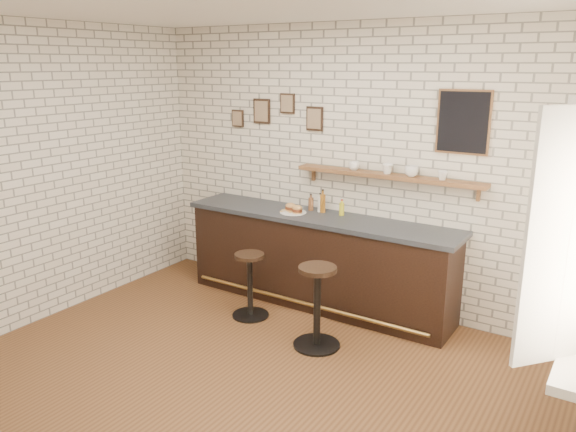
% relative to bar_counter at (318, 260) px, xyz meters
% --- Properties ---
extents(ground, '(5.00, 5.00, 0.00)m').
position_rel_bar_counter_xyz_m(ground, '(0.28, -1.70, -0.51)').
color(ground, brown).
rests_on(ground, ground).
extents(bar_counter, '(3.10, 0.65, 1.01)m').
position_rel_bar_counter_xyz_m(bar_counter, '(0.00, 0.00, 0.00)').
color(bar_counter, black).
rests_on(bar_counter, ground).
extents(sandwich_plate, '(0.28, 0.28, 0.01)m').
position_rel_bar_counter_xyz_m(sandwich_plate, '(-0.29, -0.05, 0.51)').
color(sandwich_plate, white).
rests_on(sandwich_plate, bar_counter).
extents(ciabatta_sandwich, '(0.26, 0.18, 0.08)m').
position_rel_bar_counter_xyz_m(ciabatta_sandwich, '(-0.28, -0.05, 0.56)').
color(ciabatta_sandwich, tan).
rests_on(ciabatta_sandwich, sandwich_plate).
extents(potato_chips, '(0.25, 0.19, 0.00)m').
position_rel_bar_counter_xyz_m(potato_chips, '(-0.30, -0.05, 0.52)').
color(potato_chips, gold).
rests_on(potato_chips, sandwich_plate).
extents(bitters_bottle_brown, '(0.06, 0.06, 0.19)m').
position_rel_bar_counter_xyz_m(bitters_bottle_brown, '(-0.18, 0.14, 0.58)').
color(bitters_bottle_brown, brown).
rests_on(bitters_bottle_brown, bar_counter).
extents(bitters_bottle_white, '(0.05, 0.05, 0.21)m').
position_rel_bar_counter_xyz_m(bitters_bottle_white, '(-0.06, 0.14, 0.59)').
color(bitters_bottle_white, silver).
rests_on(bitters_bottle_white, bar_counter).
extents(bitters_bottle_amber, '(0.06, 0.06, 0.25)m').
position_rel_bar_counter_xyz_m(bitters_bottle_amber, '(-0.03, 0.14, 0.61)').
color(bitters_bottle_amber, '#915717').
rests_on(bitters_bottle_amber, bar_counter).
extents(condiment_bottle_yellow, '(0.05, 0.05, 0.17)m').
position_rel_bar_counter_xyz_m(condiment_bottle_yellow, '(0.20, 0.14, 0.58)').
color(condiment_bottle_yellow, gold).
rests_on(condiment_bottle_yellow, bar_counter).
extents(bar_stool_left, '(0.38, 0.38, 0.69)m').
position_rel_bar_counter_xyz_m(bar_stool_left, '(-0.43, -0.67, -0.14)').
color(bar_stool_left, black).
rests_on(bar_stool_left, ground).
extents(bar_stool_right, '(0.44, 0.44, 0.79)m').
position_rel_bar_counter_xyz_m(bar_stool_right, '(0.48, -0.86, -0.08)').
color(bar_stool_right, black).
rests_on(bar_stool_right, ground).
extents(wall_shelf, '(2.00, 0.18, 0.18)m').
position_rel_bar_counter_xyz_m(wall_shelf, '(0.68, 0.20, 0.97)').
color(wall_shelf, brown).
rests_on(wall_shelf, ground).
extents(shelf_cup_a, '(0.15, 0.15, 0.09)m').
position_rel_bar_counter_xyz_m(shelf_cup_a, '(0.31, 0.20, 1.04)').
color(shelf_cup_a, white).
rests_on(shelf_cup_a, wall_shelf).
extents(shelf_cup_b, '(0.13, 0.13, 0.10)m').
position_rel_bar_counter_xyz_m(shelf_cup_b, '(0.68, 0.20, 1.05)').
color(shelf_cup_b, white).
rests_on(shelf_cup_b, wall_shelf).
extents(shelf_cup_c, '(0.19, 0.19, 0.11)m').
position_rel_bar_counter_xyz_m(shelf_cup_c, '(0.93, 0.20, 1.05)').
color(shelf_cup_c, white).
rests_on(shelf_cup_c, wall_shelf).
extents(shelf_cup_d, '(0.10, 0.10, 0.09)m').
position_rel_bar_counter_xyz_m(shelf_cup_d, '(1.24, 0.20, 1.04)').
color(shelf_cup_d, white).
rests_on(shelf_cup_d, wall_shelf).
extents(back_wall_decor, '(2.96, 0.02, 0.56)m').
position_rel_bar_counter_xyz_m(back_wall_decor, '(0.50, 0.28, 1.54)').
color(back_wall_decor, black).
rests_on(back_wall_decor, ground).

